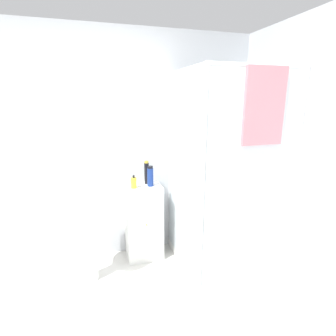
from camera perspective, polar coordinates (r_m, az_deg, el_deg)
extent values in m
cube|color=silver|center=(2.94, -13.44, 3.88)|extent=(6.40, 0.06, 2.50)
cube|color=white|center=(3.24, 11.31, -18.09)|extent=(0.96, 0.96, 0.09)
cylinder|color=white|center=(3.44, 15.42, 1.61)|extent=(0.04, 0.04, 2.06)
cylinder|color=white|center=(3.06, 0.48, 0.53)|extent=(0.04, 0.04, 2.06)
cylinder|color=white|center=(2.73, 25.63, -2.77)|extent=(0.04, 0.04, 2.06)
cylinder|color=white|center=(2.23, 7.51, -5.15)|extent=(0.04, 0.04, 2.06)
cylinder|color=white|center=(2.34, 19.54, 20.29)|extent=(0.93, 0.04, 0.04)
cylinder|color=white|center=(3.15, 9.12, 19.33)|extent=(0.93, 0.04, 0.04)
cylinder|color=white|center=(2.54, 3.81, 20.58)|extent=(0.04, 0.93, 0.04)
cylinder|color=white|center=(2.99, 21.73, 18.75)|extent=(0.04, 0.93, 0.04)
cube|color=silver|center=(2.43, 17.71, -3.37)|extent=(0.89, 0.01, 1.94)
cube|color=silver|center=(2.63, 3.20, -1.32)|extent=(0.01, 0.89, 1.94)
cylinder|color=#B7BABF|center=(3.32, 12.50, -1.67)|extent=(0.02, 0.02, 1.55)
cylinder|color=#B7BABF|center=(3.15, 13.77, 12.03)|extent=(0.07, 0.07, 0.04)
cube|color=#D1757F|center=(2.33, 20.27, 12.46)|extent=(0.37, 0.03, 0.63)
cube|color=silver|center=(3.06, -5.34, -11.54)|extent=(0.40, 0.32, 0.87)
sphere|color=gold|center=(2.89, -4.67, -12.23)|extent=(0.02, 0.02, 0.02)
cylinder|color=white|center=(2.83, -16.89, -16.27)|extent=(0.15, 0.15, 0.71)
cylinder|color=white|center=(2.64, -17.60, -8.18)|extent=(0.45, 0.45, 0.15)
cylinder|color=#B7BABF|center=(2.73, -17.80, -4.22)|extent=(0.02, 0.02, 0.13)
cube|color=#B7BABF|center=(2.68, -17.90, -3.34)|extent=(0.02, 0.07, 0.02)
cylinder|color=yellow|center=(2.80, -7.48, -3.24)|extent=(0.06, 0.06, 0.11)
cylinder|color=black|center=(2.78, -7.52, -1.93)|extent=(0.02, 0.02, 0.02)
cube|color=black|center=(2.76, -7.48, -1.70)|extent=(0.02, 0.03, 0.01)
cylinder|color=black|center=(2.92, -4.67, -1.17)|extent=(0.05, 0.05, 0.24)
cylinder|color=gold|center=(2.88, -4.72, 1.31)|extent=(0.04, 0.04, 0.02)
cylinder|color=navy|center=(2.84, -3.87, -2.00)|extent=(0.07, 0.07, 0.20)
cylinder|color=black|center=(2.81, -3.91, 0.17)|extent=(0.06, 0.06, 0.02)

